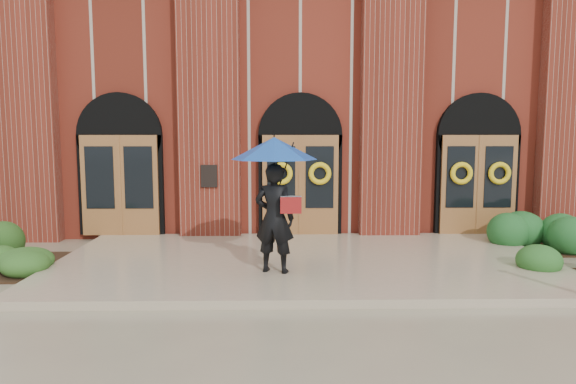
{
  "coord_description": "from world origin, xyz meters",
  "views": [
    {
      "loc": [
        -0.55,
        -10.08,
        2.67
      ],
      "look_at": [
        -0.34,
        1.0,
        1.42
      ],
      "focal_mm": 32.0,
      "sensor_mm": 36.0,
      "label": 1
    }
  ],
  "objects": [
    {
      "name": "church_building",
      "position": [
        0.0,
        8.78,
        3.5
      ],
      "size": [
        16.2,
        12.53,
        7.0
      ],
      "color": "maroon",
      "rests_on": "ground"
    },
    {
      "name": "landing",
      "position": [
        0.0,
        0.15,
        0.07
      ],
      "size": [
        10.0,
        5.3,
        0.15
      ],
      "primitive_type": "cube",
      "color": "tan",
      "rests_on": "ground"
    },
    {
      "name": "ground",
      "position": [
        0.0,
        0.0,
        0.0
      ],
      "size": [
        90.0,
        90.0,
        0.0
      ],
      "primitive_type": "plane",
      "color": "gray",
      "rests_on": "ground"
    },
    {
      "name": "hedge_wall_right",
      "position": [
        6.16,
        1.45,
        0.41
      ],
      "size": [
        3.18,
        1.27,
        0.82
      ],
      "primitive_type": "ellipsoid",
      "color": "#1B4E1F",
      "rests_on": "ground"
    },
    {
      "name": "man_with_umbrella",
      "position": [
        -0.62,
        -0.86,
        1.88
      ],
      "size": [
        1.91,
        1.91,
        2.47
      ],
      "rotation": [
        0.0,
        0.0,
        2.87
      ],
      "color": "black",
      "rests_on": "landing"
    }
  ]
}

